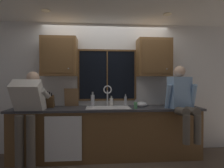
% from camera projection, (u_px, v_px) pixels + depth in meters
% --- Properties ---
extents(back_wall, '(5.77, 0.12, 2.55)m').
position_uv_depth(back_wall, '(106.00, 87.00, 3.67)').
color(back_wall, silver).
rests_on(back_wall, floor).
extents(ceiling_downlight_left, '(0.14, 0.14, 0.01)m').
position_uv_depth(ceiling_downlight_left, '(46.00, 11.00, 2.91)').
color(ceiling_downlight_left, '#FFEAB2').
extents(ceiling_downlight_right, '(0.14, 0.14, 0.01)m').
position_uv_depth(ceiling_downlight_right, '(167.00, 14.00, 3.07)').
color(ceiling_downlight_right, '#FFEAB2').
extents(window_glass, '(1.10, 0.02, 0.95)m').
position_uv_depth(window_glass, '(107.00, 75.00, 3.60)').
color(window_glass, black).
extents(window_frame_top, '(1.17, 0.02, 0.04)m').
position_uv_depth(window_frame_top, '(107.00, 50.00, 3.58)').
color(window_frame_top, brown).
extents(window_frame_bottom, '(1.17, 0.02, 0.04)m').
position_uv_depth(window_frame_bottom, '(107.00, 100.00, 3.60)').
color(window_frame_bottom, brown).
extents(window_frame_left, '(0.03, 0.02, 0.95)m').
position_uv_depth(window_frame_left, '(78.00, 75.00, 3.55)').
color(window_frame_left, brown).
extents(window_frame_right, '(0.03, 0.02, 0.95)m').
position_uv_depth(window_frame_right, '(135.00, 75.00, 3.64)').
color(window_frame_right, brown).
extents(window_mullion_center, '(0.02, 0.02, 0.95)m').
position_uv_depth(window_mullion_center, '(107.00, 75.00, 3.59)').
color(window_mullion_center, brown).
extents(lower_cabinet_run, '(3.37, 0.58, 0.88)m').
position_uv_depth(lower_cabinet_run, '(107.00, 133.00, 3.34)').
color(lower_cabinet_run, brown).
rests_on(lower_cabinet_run, floor).
extents(countertop, '(3.43, 0.62, 0.04)m').
position_uv_depth(countertop, '(107.00, 109.00, 3.31)').
color(countertop, '#38383D').
rests_on(countertop, lower_cabinet_run).
extents(dishwasher_front, '(0.60, 0.02, 0.74)m').
position_uv_depth(dishwasher_front, '(63.00, 139.00, 2.96)').
color(dishwasher_front, white).
extents(upper_cabinet_left, '(0.64, 0.36, 0.72)m').
position_uv_depth(upper_cabinet_left, '(60.00, 57.00, 3.36)').
color(upper_cabinet_left, brown).
extents(upper_cabinet_right, '(0.64, 0.36, 0.72)m').
position_uv_depth(upper_cabinet_right, '(154.00, 58.00, 3.51)').
color(upper_cabinet_right, brown).
extents(sink, '(0.80, 0.46, 0.21)m').
position_uv_depth(sink, '(108.00, 113.00, 3.32)').
color(sink, silver).
rests_on(sink, lower_cabinet_run).
extents(faucet, '(0.18, 0.09, 0.40)m').
position_uv_depth(faucet, '(108.00, 93.00, 3.50)').
color(faucet, silver).
rests_on(faucet, countertop).
extents(person_standing, '(0.53, 0.68, 1.57)m').
position_uv_depth(person_standing, '(28.00, 108.00, 2.90)').
color(person_standing, '#595147').
rests_on(person_standing, floor).
extents(person_sitting_on_counter, '(0.54, 0.64, 1.26)m').
position_uv_depth(person_sitting_on_counter, '(182.00, 98.00, 3.15)').
color(person_sitting_on_counter, '#595147').
rests_on(person_sitting_on_counter, countertop).
extents(knife_block, '(0.12, 0.18, 0.32)m').
position_uv_depth(knife_block, '(50.00, 102.00, 3.30)').
color(knife_block, brown).
rests_on(knife_block, countertop).
extents(cutting_board, '(0.27, 0.09, 0.35)m').
position_uv_depth(cutting_board, '(71.00, 97.00, 3.48)').
color(cutting_board, '#997047').
rests_on(cutting_board, countertop).
extents(mixing_bowl, '(0.20, 0.20, 0.10)m').
position_uv_depth(mixing_bowl, '(142.00, 104.00, 3.39)').
color(mixing_bowl, silver).
rests_on(mixing_bowl, countertop).
extents(soap_dispenser, '(0.06, 0.07, 0.16)m').
position_uv_depth(soap_dispenser, '(136.00, 105.00, 3.16)').
color(soap_dispenser, '#59A566').
rests_on(soap_dispenser, countertop).
extents(bottle_green_glass, '(0.07, 0.07, 0.29)m').
position_uv_depth(bottle_green_glass, '(93.00, 100.00, 3.46)').
color(bottle_green_glass, '#B7B7BC').
rests_on(bottle_green_glass, countertop).
extents(bottle_tall_clear, '(0.07, 0.07, 0.20)m').
position_uv_depth(bottle_tall_clear, '(111.00, 102.00, 3.55)').
color(bottle_tall_clear, silver).
rests_on(bottle_tall_clear, countertop).
extents(bottle_amber_small, '(0.05, 0.05, 0.24)m').
position_uv_depth(bottle_amber_small, '(126.00, 101.00, 3.51)').
color(bottle_amber_small, '#B7B7BC').
rests_on(bottle_amber_small, countertop).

